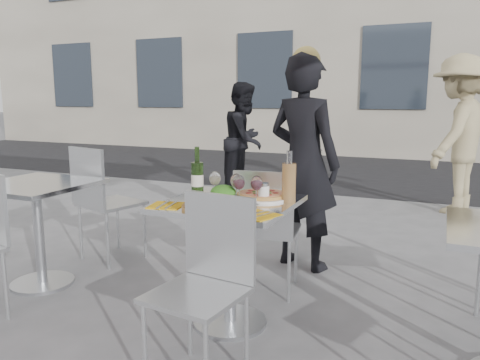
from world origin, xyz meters
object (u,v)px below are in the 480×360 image
at_px(side_chair_lfar, 101,195).
at_px(napkin_right, 258,215).
at_px(salad_plate, 223,193).
at_px(sugar_shaker, 264,192).
at_px(chair_far, 266,222).
at_px(carafe, 289,181).
at_px(wineglass_white_a, 215,179).
at_px(side_table_left, 37,212).
at_px(wineglass_red_b, 257,184).
at_px(pizza_far, 262,195).
at_px(wineglass_white_b, 236,182).
at_px(chair_near, 207,272).
at_px(wineglass_red_a, 239,183).
at_px(pedestrian_b, 458,135).
at_px(pedestrian_a, 245,139).
at_px(woman_diner, 304,163).
at_px(pizza_near, 214,206).
at_px(napkin_left, 167,205).
at_px(main_table, 230,237).
at_px(wine_bottle, 197,176).

bearing_deg(side_chair_lfar, napkin_right, 169.65).
height_order(salad_plate, sugar_shaker, sugar_shaker).
height_order(side_chair_lfar, sugar_shaker, side_chair_lfar).
relative_size(chair_far, sugar_shaker, 8.17).
distance_m(carafe, wineglass_white_a, 0.44).
bearing_deg(side_table_left, wineglass_red_b, 0.61).
xyz_separation_m(pizza_far, wineglass_white_b, (-0.11, -0.12, 0.09)).
relative_size(chair_near, pizza_far, 2.61).
distance_m(carafe, wineglass_red_a, 0.28).
relative_size(side_table_left, wineglass_white_a, 4.76).
relative_size(wineglass_red_b, napkin_right, 0.68).
bearing_deg(sugar_shaker, wineglass_red_a, -147.72).
bearing_deg(sugar_shaker, pedestrian_b, 73.18).
relative_size(pedestrian_a, sugar_shaker, 14.50).
distance_m(woman_diner, carafe, 1.02).
distance_m(pizza_near, wineglass_white_a, 0.29).
bearing_deg(pizza_near, napkin_left, -168.98).
relative_size(pizza_near, sugar_shaker, 3.25).
height_order(pizza_near, wineglass_white_b, wineglass_white_b).
height_order(woman_diner, wineglass_white_a, woman_diner).
bearing_deg(sugar_shaker, carafe, 22.68).
distance_m(wineglass_white_b, napkin_left, 0.42).
distance_m(side_chair_lfar, wineglass_white_a, 1.42).
distance_m(chair_far, wineglass_red_a, 0.59).
distance_m(chair_far, sugar_shaker, 0.51).
bearing_deg(wineglass_red_b, pizza_far, 99.02).
xyz_separation_m(main_table, wineglass_white_a, (-0.12, 0.06, 0.32)).
bearing_deg(wineglass_white_b, salad_plate, -171.83).
distance_m(side_table_left, pedestrian_b, 4.56).
bearing_deg(napkin_left, main_table, 29.13).
bearing_deg(side_table_left, pedestrian_b, 52.79).
distance_m(side_table_left, carafe, 1.84).
relative_size(main_table, wineglass_red_b, 4.76).
height_order(chair_near, sugar_shaker, chair_near).
xyz_separation_m(pedestrian_a, sugar_shaker, (1.60, -3.49, 0.03)).
relative_size(pizza_far, napkin_left, 1.57).
height_order(salad_plate, wineglass_red_a, wineglass_red_a).
height_order(woman_diner, wine_bottle, woman_diner).
distance_m(side_table_left, chair_near, 1.69).
height_order(main_table, pizza_far, pizza_far).
relative_size(side_table_left, pizza_far, 2.24).
xyz_separation_m(chair_near, sugar_shaker, (0.06, 0.58, 0.28)).
xyz_separation_m(side_table_left, pedestrian_b, (2.75, 3.62, 0.38)).
bearing_deg(sugar_shaker, wineglass_white_b, -165.83).
height_order(chair_far, wineglass_red_a, wineglass_red_a).
bearing_deg(salad_plate, pizza_far, 34.83).
xyz_separation_m(chair_far, salad_plate, (-0.10, -0.45, 0.27)).
xyz_separation_m(pedestrian_a, pedestrian_b, (2.67, 0.06, 0.14)).
bearing_deg(carafe, pizza_near, -134.60).
height_order(main_table, pedestrian_b, pedestrian_b).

